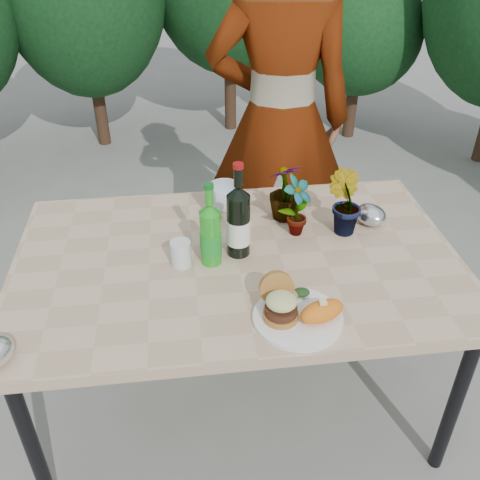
{
  "coord_description": "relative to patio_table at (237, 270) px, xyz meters",
  "views": [
    {
      "loc": [
        -0.18,
        -1.54,
        1.89
      ],
      "look_at": [
        0.0,
        -0.08,
        0.88
      ],
      "focal_mm": 40.0,
      "sensor_mm": 36.0,
      "label": 1
    }
  ],
  "objects": [
    {
      "name": "dinner_plate",
      "position": [
        0.15,
        -0.35,
        0.06
      ],
      "size": [
        0.28,
        0.28,
        0.01
      ],
      "primitive_type": "cylinder",
      "color": "white",
      "rests_on": "patio_table"
    },
    {
      "name": "sweet_potato",
      "position": [
        0.21,
        -0.37,
        0.1
      ],
      "size": [
        0.17,
        0.12,
        0.06
      ],
      "primitive_type": "ellipsoid",
      "rotation": [
        0.0,
        0.0,
        0.35
      ],
      "color": "orange",
      "rests_on": "dinner_plate"
    },
    {
      "name": "plastic_cup",
      "position": [
        -0.2,
        -0.02,
        0.1
      ],
      "size": [
        0.07,
        0.07,
        0.09
      ],
      "primitive_type": "cylinder",
      "color": "silver",
      "rests_on": "patio_table"
    },
    {
      "name": "shrub_hedge",
      "position": [
        0.26,
        1.68,
        0.45
      ],
      "size": [
        6.81,
        5.08,
        2.13
      ],
      "color": "#382316",
      "rests_on": "ground"
    },
    {
      "name": "wine_bottle",
      "position": [
        0.01,
        0.03,
        0.19
      ],
      "size": [
        0.09,
        0.09,
        0.36
      ],
      "rotation": [
        0.0,
        0.0,
        0.05
      ],
      "color": "black",
      "rests_on": "patio_table"
    },
    {
      "name": "ground",
      "position": [
        0.0,
        0.0,
        -0.69
      ],
      "size": [
        80.0,
        80.0,
        0.0
      ],
      "primitive_type": "plane",
      "color": "slate",
      "rests_on": "ground"
    },
    {
      "name": "foil_packet_right",
      "position": [
        0.55,
        0.16,
        0.1
      ],
      "size": [
        0.15,
        0.17,
        0.08
      ],
      "primitive_type": "ellipsoid",
      "rotation": [
        0.0,
        0.0,
        2.02
      ],
      "color": "#BBBDC3",
      "rests_on": "patio_table"
    },
    {
      "name": "burger_stack",
      "position": [
        0.09,
        -0.33,
        0.12
      ],
      "size": [
        0.11,
        0.16,
        0.11
      ],
      "color": "#B7722D",
      "rests_on": "dinner_plate"
    },
    {
      "name": "seedling_right",
      "position": [
        0.22,
        0.25,
        0.18
      ],
      "size": [
        0.17,
        0.17,
        0.24
      ],
      "primitive_type": "imported",
      "rotation": [
        0.0,
        0.0,
        3.48
      ],
      "color": "#215F20",
      "rests_on": "patio_table"
    },
    {
      "name": "grilled_veg",
      "position": [
        0.16,
        -0.26,
        0.09
      ],
      "size": [
        0.08,
        0.05,
        0.03
      ],
      "color": "olive",
      "rests_on": "dinner_plate"
    },
    {
      "name": "sparkling_water",
      "position": [
        -0.09,
        -0.01,
        0.17
      ],
      "size": [
        0.08,
        0.08,
        0.31
      ],
      "rotation": [
        0.0,
        0.0,
        0.41
      ],
      "color": "#1D971B",
      "rests_on": "patio_table"
    },
    {
      "name": "person",
      "position": [
        0.3,
        0.8,
        0.24
      ],
      "size": [
        0.74,
        0.54,
        1.87
      ],
      "primitive_type": "imported",
      "rotation": [
        0.0,
        0.0,
        3.0
      ],
      "color": "#A16650",
      "rests_on": "ground"
    },
    {
      "name": "blue_bowl",
      "position": [
        -0.01,
        0.34,
        0.11
      ],
      "size": [
        0.15,
        0.15,
        0.11
      ],
      "primitive_type": "imported",
      "rotation": [
        0.0,
        0.0,
        0.04
      ],
      "color": "silver",
      "rests_on": "patio_table"
    },
    {
      "name": "seedling_left",
      "position": [
        0.24,
        0.13,
        0.18
      ],
      "size": [
        0.15,
        0.15,
        0.24
      ],
      "primitive_type": "imported",
      "rotation": [
        0.0,
        0.0,
        0.66
      ],
      "color": "#29561D",
      "rests_on": "patio_table"
    },
    {
      "name": "patio_table",
      "position": [
        0.0,
        0.0,
        0.0
      ],
      "size": [
        1.6,
        1.0,
        0.75
      ],
      "color": "tan",
      "rests_on": "ground"
    },
    {
      "name": "seedling_mid",
      "position": [
        0.42,
        0.12,
        0.18
      ],
      "size": [
        0.17,
        0.18,
        0.25
      ],
      "primitive_type": "imported",
      "rotation": [
        0.0,
        0.0,
        2.26
      ],
      "color": "#20511C",
      "rests_on": "patio_table"
    }
  ]
}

